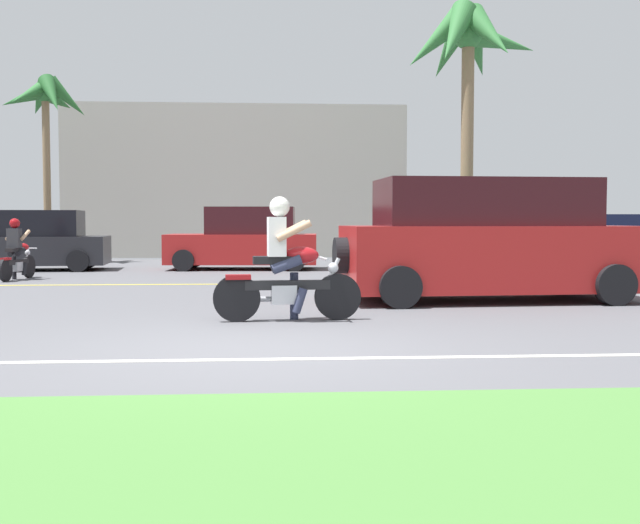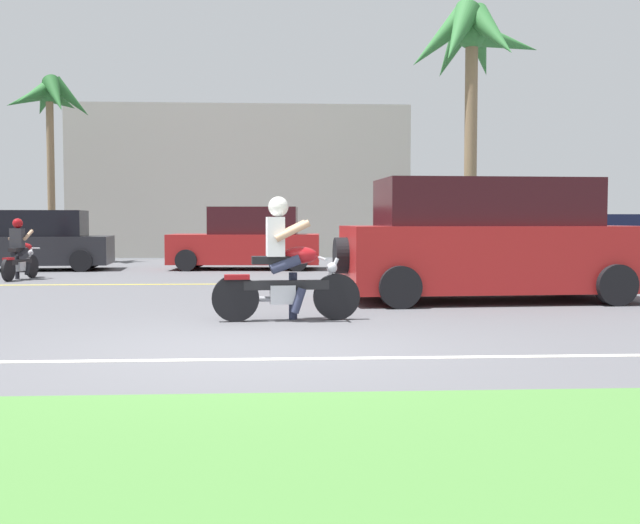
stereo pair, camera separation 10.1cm
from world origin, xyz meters
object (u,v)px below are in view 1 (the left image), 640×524
at_px(parked_car_1, 245,240).
at_px(palm_tree_1, 468,51).
at_px(suv_nearby, 487,242).
at_px(parked_car_3, 633,242).
at_px(parked_car_2, 432,239).
at_px(parked_car_0, 23,242).
at_px(motorcyclist_distant, 17,254).
at_px(palm_tree_2, 45,106).
at_px(motorcyclist, 286,268).

distance_m(parked_car_1, palm_tree_1, 9.18).
xyz_separation_m(suv_nearby, parked_car_3, (6.88, 8.95, -0.26)).
relative_size(parked_car_2, palm_tree_1, 0.53).
bearing_deg(suv_nearby, parked_car_0, 140.67).
height_order(suv_nearby, motorcyclist_distant, suv_nearby).
distance_m(parked_car_1, motorcyclist_distant, 5.89).
relative_size(parked_car_1, motorcyclist_distant, 2.52).
bearing_deg(suv_nearby, palm_tree_2, 131.38).
distance_m(motorcyclist, parked_car_0, 12.35).
bearing_deg(motorcyclist, palm_tree_1, 66.14).
relative_size(suv_nearby, palm_tree_1, 0.63).
relative_size(parked_car_0, motorcyclist_distant, 2.83).
xyz_separation_m(suv_nearby, motorcyclist_distant, (-9.08, 4.98, -0.39)).
bearing_deg(palm_tree_1, parked_car_2, -133.93).
xyz_separation_m(motorcyclist, parked_car_0, (-6.63, 10.42, 0.05)).
bearing_deg(palm_tree_1, suv_nearby, -103.01).
height_order(suv_nearby, parked_car_2, suv_nearby).
relative_size(motorcyclist, palm_tree_1, 0.25).
bearing_deg(palm_tree_2, parked_car_3, -9.14).
relative_size(parked_car_1, parked_car_2, 0.98).
xyz_separation_m(parked_car_3, palm_tree_2, (-17.20, 2.77, 4.10)).
relative_size(palm_tree_1, palm_tree_2, 1.38).
relative_size(motorcyclist, parked_car_1, 0.48).
bearing_deg(motorcyclist, parked_car_1, 94.71).
height_order(parked_car_0, motorcyclist_distant, parked_car_0).
bearing_deg(motorcyclist_distant, palm_tree_2, 100.45).
xyz_separation_m(parked_car_1, motorcyclist_distant, (-4.90, -3.25, -0.20)).
distance_m(suv_nearby, parked_car_3, 11.29).
bearing_deg(palm_tree_1, parked_car_3, -24.00).
bearing_deg(suv_nearby, parked_car_3, 52.46).
bearing_deg(palm_tree_2, motorcyclist_distant, -79.55).
distance_m(parked_car_0, parked_car_1, 5.77).
xyz_separation_m(motorcyclist, motorcyclist_distant, (-5.77, 7.25, -0.11)).
bearing_deg(motorcyclist_distant, palm_tree_1, 27.04).
distance_m(motorcyclist, palm_tree_2, 16.19).
bearing_deg(palm_tree_1, parked_car_1, -158.24).
xyz_separation_m(suv_nearby, parked_car_0, (-9.94, 8.15, -0.23)).
relative_size(suv_nearby, parked_car_3, 1.21).
bearing_deg(parked_car_3, palm_tree_1, 156.00).
xyz_separation_m(palm_tree_2, motorcyclist_distant, (1.24, -6.74, -4.22)).
distance_m(motorcyclist, suv_nearby, 4.03).
relative_size(parked_car_0, parked_car_1, 1.12).
height_order(palm_tree_1, palm_tree_2, palm_tree_1).
relative_size(parked_car_3, motorcyclist_distant, 2.53).
bearing_deg(parked_car_2, parked_car_1, -166.66).
relative_size(suv_nearby, parked_car_0, 1.08).
distance_m(suv_nearby, palm_tree_2, 16.08).
relative_size(motorcyclist, motorcyclist_distant, 1.20).
relative_size(parked_car_3, palm_tree_2, 0.71).
bearing_deg(parked_car_3, motorcyclist_distant, -166.01).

